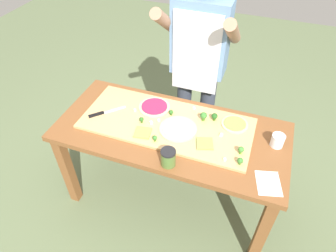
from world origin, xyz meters
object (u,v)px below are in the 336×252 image
(pizza_slice_center, at_px, (143,133))
(broccoli_floret_center_right, at_px, (171,112))
(broccoli_floret_front_left, at_px, (214,116))
(cheese_crumble_b, at_px, (135,110))
(cheese_crumble_f, at_px, (225,159))
(recipe_note, at_px, (268,183))
(broccoli_floret_front_mid, at_px, (204,116))
(flour_cup, at_px, (277,141))
(broccoli_floret_center_left, at_px, (240,161))
(cook_center, at_px, (199,60))
(cheese_crumble_d, at_px, (151,123))
(pizza_slice_far_right, at_px, (205,144))
(prep_table, at_px, (171,141))
(sauce_jar, at_px, (168,158))
(broccoli_floret_back_left, at_px, (155,138))
(pizza_whole_pesto_green, at_px, (235,124))
(broccoli_floret_back_right, at_px, (241,150))
(cheese_crumble_e, at_px, (159,120))
(chefs_knife, at_px, (102,113))
(cheese_crumble_c, at_px, (221,135))
(broccoli_floret_front_right, at_px, (142,120))
(pizza_whole_cheese_artichoke, at_px, (178,129))
(cheese_crumble_a, at_px, (194,108))
(pizza_whole_beet_magenta, at_px, (154,107))

(pizza_slice_center, distance_m, broccoli_floret_center_right, 0.27)
(broccoli_floret_front_left, xyz_separation_m, cheese_crumble_b, (-0.56, -0.10, -0.02))
(cheese_crumble_f, bearing_deg, recipe_note, -14.01)
(broccoli_floret_front_mid, relative_size, flour_cup, 0.78)
(flour_cup, bearing_deg, broccoli_floret_center_left, -127.29)
(cheese_crumble_f, relative_size, cook_center, 0.01)
(broccoli_floret_front_left, xyz_separation_m, cook_center, (-0.23, 0.36, 0.20))
(broccoli_floret_center_right, bearing_deg, cheese_crumble_d, -126.09)
(pizza_slice_far_right, bearing_deg, broccoli_floret_center_right, 146.27)
(prep_table, xyz_separation_m, cheese_crumble_f, (0.40, -0.16, 0.14))
(sauce_jar, bearing_deg, broccoli_floret_center_right, 107.17)
(pizza_slice_far_right, xyz_separation_m, broccoli_floret_back_left, (-0.31, -0.08, 0.02))
(pizza_slice_far_right, distance_m, sauce_jar, 0.28)
(broccoli_floret_back_left, xyz_separation_m, cheese_crumble_b, (-0.25, 0.23, -0.02))
(pizza_whole_pesto_green, bearing_deg, cheese_crumble_f, -89.68)
(broccoli_floret_back_right, bearing_deg, cheese_crumble_d, 174.00)
(cheese_crumble_e, height_order, cheese_crumble_f, same)
(pizza_slice_center, height_order, broccoli_floret_center_right, broccoli_floret_center_right)
(broccoli_floret_back_right, height_order, sauce_jar, sauce_jar)
(chefs_knife, bearing_deg, cheese_crumble_e, 8.78)
(chefs_knife, relative_size, cheese_crumble_b, 13.31)
(cheese_crumble_c, relative_size, sauce_jar, 0.17)
(cheese_crumble_c, bearing_deg, pizza_slice_center, -162.93)
(broccoli_floret_center_right, distance_m, flour_cup, 0.73)
(cheese_crumble_c, relative_size, cheese_crumble_e, 1.22)
(broccoli_floret_front_right, bearing_deg, broccoli_floret_back_right, -4.60)
(broccoli_floret_front_right, bearing_deg, cheese_crumble_c, 5.77)
(cheese_crumble_c, xyz_separation_m, cheese_crumble_e, (-0.44, -0.00, -0.00))
(pizza_whole_cheese_artichoke, relative_size, cheese_crumble_d, 13.82)
(prep_table, xyz_separation_m, pizza_whole_pesto_green, (0.40, 0.17, 0.13))
(prep_table, xyz_separation_m, cook_center, (0.03, 0.54, 0.36))
(pizza_whole_cheese_artichoke, xyz_separation_m, recipe_note, (0.62, -0.23, -0.03))
(broccoli_floret_front_right, xyz_separation_m, cheese_crumble_a, (0.30, 0.26, -0.02))
(broccoli_floret_front_right, xyz_separation_m, cheese_crumble_d, (0.07, 0.01, -0.02))
(recipe_note, relative_size, cook_center, 0.10)
(chefs_knife, relative_size, cheese_crumble_c, 11.17)
(pizza_whole_beet_magenta, bearing_deg, broccoli_floret_center_right, -13.99)
(sauce_jar, xyz_separation_m, recipe_note, (0.59, 0.06, -0.06))
(pizza_slice_center, relative_size, broccoli_floret_back_left, 2.36)
(pizza_whole_cheese_artichoke, bearing_deg, cheese_crumble_b, 167.08)
(pizza_whole_pesto_green, relative_size, cheese_crumble_e, 11.88)
(cheese_crumble_d, xyz_separation_m, recipe_note, (0.81, -0.22, -0.03))
(cheese_crumble_b, relative_size, cheese_crumble_c, 0.84)
(broccoli_floret_front_right, xyz_separation_m, cook_center, (0.23, 0.56, 0.20))
(broccoli_floret_front_mid, distance_m, cheese_crumble_f, 0.38)
(cheese_crumble_b, bearing_deg, chefs_knife, -152.48)
(prep_table, relative_size, broccoli_floret_center_left, 32.88)
(pizza_whole_cheese_artichoke, distance_m, cheese_crumble_b, 0.36)
(broccoli_floret_front_right, relative_size, broccoli_floret_front_mid, 0.66)
(pizza_whole_cheese_artichoke, height_order, pizza_whole_pesto_green, same)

